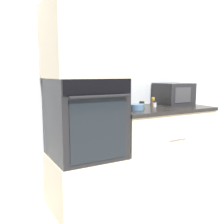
{
  "coord_description": "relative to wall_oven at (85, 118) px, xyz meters",
  "views": [
    {
      "loc": [
        -1.24,
        -1.88,
        1.26
      ],
      "look_at": [
        -0.09,
        0.21,
        0.91
      ],
      "focal_mm": 42.0,
      "sensor_mm": 36.0,
      "label": 1
    }
  ],
  "objects": [
    {
      "name": "ground_plane",
      "position": [
        0.32,
        -0.3,
        -0.86
      ],
      "size": [
        12.0,
        12.0,
        0.0
      ],
      "primitive_type": "plane",
      "color": "beige"
    },
    {
      "name": "wall_back",
      "position": [
        0.32,
        0.33,
        0.39
      ],
      "size": [
        8.0,
        0.05,
        2.5
      ],
      "color": "silver",
      "rests_on": "ground_plane"
    },
    {
      "name": "oven_cabinet_base",
      "position": [
        -0.0,
        0.0,
        -0.61
      ],
      "size": [
        0.64,
        0.6,
        0.5
      ],
      "color": "beige",
      "rests_on": "ground_plane"
    },
    {
      "name": "wall_oven",
      "position": [
        0.0,
        0.0,
        0.0
      ],
      "size": [
        0.62,
        0.64,
        0.71
      ],
      "color": "black",
      "rests_on": "oven_cabinet_base"
    },
    {
      "name": "oven_cabinet_upper",
      "position": [
        -0.0,
        0.0,
        0.68
      ],
      "size": [
        0.64,
        0.6,
        0.65
      ],
      "color": "beige",
      "rests_on": "wall_oven"
    },
    {
      "name": "counter_unit",
      "position": [
        0.85,
        0.0,
        -0.41
      ],
      "size": [
        1.09,
        0.63,
        0.91
      ],
      "color": "beige",
      "rests_on": "ground_plane"
    },
    {
      "name": "microwave",
      "position": [
        1.15,
        0.11,
        0.17
      ],
      "size": [
        0.36,
        0.35,
        0.24
      ],
      "color": "#232326",
      "rests_on": "counter_unit"
    },
    {
      "name": "knife_block",
      "position": [
        0.43,
        0.19,
        0.14
      ],
      "size": [
        0.12,
        0.15,
        0.23
      ],
      "color": "olive",
      "rests_on": "counter_unit"
    },
    {
      "name": "bowl",
      "position": [
        0.53,
        -0.05,
        0.07
      ],
      "size": [
        0.13,
        0.13,
        0.05
      ],
      "color": "#517599",
      "rests_on": "counter_unit"
    },
    {
      "name": "condiment_jar_near",
      "position": [
        0.88,
        0.14,
        0.09
      ],
      "size": [
        0.04,
        0.04,
        0.09
      ],
      "color": "brown",
      "rests_on": "counter_unit"
    },
    {
      "name": "condiment_jar_mid",
      "position": [
        0.68,
        0.06,
        0.08
      ],
      "size": [
        0.06,
        0.06,
        0.06
      ],
      "color": "#427047",
      "rests_on": "counter_unit"
    },
    {
      "name": "condiment_jar_far",
      "position": [
        0.82,
        0.03,
        0.08
      ],
      "size": [
        0.04,
        0.04,
        0.06
      ],
      "color": "silver",
      "rests_on": "counter_unit"
    },
    {
      "name": "condiment_jar_back",
      "position": [
        0.56,
        0.18,
        0.07
      ],
      "size": [
        0.04,
        0.04,
        0.06
      ],
      "color": "#427047",
      "rests_on": "counter_unit"
    }
  ]
}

